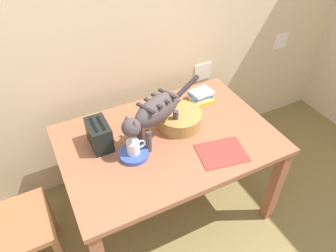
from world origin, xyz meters
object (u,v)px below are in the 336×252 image
object	(u,v)px
toaster	(99,135)
wooden_chair_near	(5,227)
wicker_basket	(179,119)
coffee_mug	(134,147)
dining_table	(168,147)
book_stack	(201,96)
cat	(155,112)
saucer_bowl	(134,154)
magazine	(222,153)

from	to	relation	value
toaster	wooden_chair_near	size ratio (longest dim) A/B	0.21
wicker_basket	wooden_chair_near	xyz separation A→B (m)	(-1.19, -0.09, -0.31)
coffee_mug	toaster	bearing A→B (deg)	130.33
dining_table	book_stack	bearing A→B (deg)	32.96
wooden_chair_near	cat	bearing A→B (deg)	90.87
dining_table	toaster	distance (m)	0.46
wicker_basket	wooden_chair_near	size ratio (longest dim) A/B	0.32
coffee_mug	toaster	distance (m)	0.24
coffee_mug	wicker_basket	xyz separation A→B (m)	(0.38, 0.14, -0.02)
saucer_bowl	wicker_basket	distance (m)	0.41
saucer_bowl	book_stack	bearing A→B (deg)	25.23
toaster	wooden_chair_near	world-z (taller)	wooden_chair_near
coffee_mug	book_stack	bearing A→B (deg)	25.36
book_stack	wicker_basket	bearing A→B (deg)	-147.82
cat	book_stack	world-z (taller)	cat
dining_table	cat	world-z (taller)	cat
wicker_basket	wooden_chair_near	distance (m)	1.24
dining_table	magazine	bearing A→B (deg)	-49.58
cat	wicker_basket	size ratio (longest dim) A/B	2.09
toaster	cat	bearing A→B (deg)	-17.52
book_stack	wooden_chair_near	bearing A→B (deg)	-169.67
cat	wooden_chair_near	size ratio (longest dim) A/B	0.68
book_stack	magazine	bearing A→B (deg)	-107.87
book_stack	wooden_chair_near	size ratio (longest dim) A/B	0.19
magazine	toaster	distance (m)	0.76
dining_table	saucer_bowl	xyz separation A→B (m)	(-0.26, -0.05, 0.10)
wooden_chair_near	toaster	bearing A→B (deg)	100.74
coffee_mug	wooden_chair_near	distance (m)	0.88
magazine	wooden_chair_near	world-z (taller)	wooden_chair_near
dining_table	toaster	bearing A→B (deg)	162.11
saucer_bowl	wooden_chair_near	world-z (taller)	wooden_chair_near
dining_table	wicker_basket	world-z (taller)	wicker_basket
saucer_bowl	magazine	size ratio (longest dim) A/B	0.63
cat	wooden_chair_near	world-z (taller)	cat
dining_table	cat	distance (m)	0.31
book_stack	wooden_chair_near	xyz separation A→B (m)	(-1.47, -0.27, -0.30)
coffee_mug	dining_table	bearing A→B (deg)	11.04
cat	dining_table	bearing A→B (deg)	-132.06
magazine	wicker_basket	distance (m)	0.38
dining_table	toaster	size ratio (longest dim) A/B	6.82
coffee_mug	wicker_basket	size ratio (longest dim) A/B	0.40
dining_table	cat	bearing A→B (deg)	160.52
magazine	book_stack	size ratio (longest dim) A/B	1.64
saucer_bowl	book_stack	xyz separation A→B (m)	(0.66, 0.31, 0.02)
toaster	wooden_chair_near	distance (m)	0.76
dining_table	saucer_bowl	distance (m)	0.28
coffee_mug	wooden_chair_near	xyz separation A→B (m)	(-0.81, 0.04, -0.34)
dining_table	wooden_chair_near	world-z (taller)	wooden_chair_near
saucer_bowl	wicker_basket	size ratio (longest dim) A/B	0.60
dining_table	wicker_basket	distance (m)	0.20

